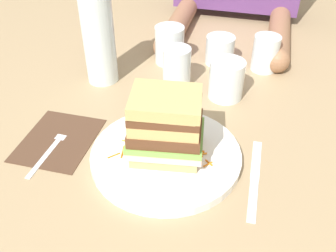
# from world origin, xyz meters

# --- Properties ---
(ground_plane) EXTENTS (3.00, 3.00, 0.00)m
(ground_plane) POSITION_xyz_m (0.00, 0.00, 0.00)
(ground_plane) COLOR #9E8460
(main_plate) EXTENTS (0.28, 0.28, 0.02)m
(main_plate) POSITION_xyz_m (-0.00, -0.00, 0.01)
(main_plate) COLOR white
(main_plate) RESTS_ON ground_plane
(sandwich) EXTENTS (0.15, 0.12, 0.13)m
(sandwich) POSITION_xyz_m (-0.00, -0.00, 0.08)
(sandwich) COLOR tan
(sandwich) RESTS_ON main_plate
(carrot_shred_0) EXTENTS (0.01, 0.03, 0.00)m
(carrot_shred_0) POSITION_xyz_m (-0.08, -0.02, 0.02)
(carrot_shred_0) COLOR orange
(carrot_shred_0) RESTS_ON main_plate
(carrot_shred_1) EXTENTS (0.02, 0.02, 0.00)m
(carrot_shred_1) POSITION_xyz_m (-0.09, -0.03, 0.02)
(carrot_shred_1) COLOR orange
(carrot_shred_1) RESTS_ON main_plate
(carrot_shred_2) EXTENTS (0.01, 0.02, 0.00)m
(carrot_shred_2) POSITION_xyz_m (-0.06, -0.01, 0.02)
(carrot_shred_2) COLOR orange
(carrot_shred_2) RESTS_ON main_plate
(carrot_shred_3) EXTENTS (0.03, 0.01, 0.00)m
(carrot_shred_3) POSITION_xyz_m (-0.07, 0.01, 0.02)
(carrot_shred_3) COLOR orange
(carrot_shred_3) RESTS_ON main_plate
(carrot_shred_4) EXTENTS (0.01, 0.03, 0.00)m
(carrot_shred_4) POSITION_xyz_m (-0.06, -0.02, 0.02)
(carrot_shred_4) COLOR orange
(carrot_shred_4) RESTS_ON main_plate
(carrot_shred_5) EXTENTS (0.02, 0.01, 0.00)m
(carrot_shred_5) POSITION_xyz_m (0.08, -0.01, 0.02)
(carrot_shred_5) COLOR orange
(carrot_shred_5) RESTS_ON main_plate
(carrot_shred_6) EXTENTS (0.03, 0.02, 0.00)m
(carrot_shred_6) POSITION_xyz_m (0.06, 0.01, 0.02)
(carrot_shred_6) COLOR orange
(carrot_shred_6) RESTS_ON main_plate
(carrot_shred_7) EXTENTS (0.01, 0.02, 0.00)m
(carrot_shred_7) POSITION_xyz_m (0.06, 0.01, 0.02)
(carrot_shred_7) COLOR orange
(carrot_shred_7) RESTS_ON main_plate
(carrot_shred_8) EXTENTS (0.02, 0.01, 0.00)m
(carrot_shred_8) POSITION_xyz_m (0.06, 0.02, 0.02)
(carrot_shred_8) COLOR orange
(carrot_shred_8) RESTS_ON main_plate
(carrot_shred_9) EXTENTS (0.01, 0.02, 0.00)m
(carrot_shred_9) POSITION_xyz_m (0.08, -0.01, 0.02)
(carrot_shred_9) COLOR orange
(carrot_shred_9) RESTS_ON main_plate
(napkin_dark) EXTENTS (0.14, 0.17, 0.00)m
(napkin_dark) POSITION_xyz_m (-0.22, -0.00, 0.00)
(napkin_dark) COLOR #4C3323
(napkin_dark) RESTS_ON ground_plane
(fork) EXTENTS (0.02, 0.17, 0.00)m
(fork) POSITION_xyz_m (-0.22, -0.02, 0.00)
(fork) COLOR silver
(fork) RESTS_ON napkin_dark
(knife) EXTENTS (0.02, 0.20, 0.00)m
(knife) POSITION_xyz_m (0.16, -0.01, 0.00)
(knife) COLOR silver
(knife) RESTS_ON ground_plane
(juice_glass) EXTENTS (0.08, 0.08, 0.09)m
(juice_glass) POSITION_xyz_m (0.08, 0.24, 0.04)
(juice_glass) COLOR white
(juice_glass) RESTS_ON ground_plane
(water_bottle) EXTENTS (0.07, 0.07, 0.29)m
(water_bottle) POSITION_xyz_m (-0.22, 0.24, 0.13)
(water_bottle) COLOR silver
(water_bottle) RESTS_ON ground_plane
(empty_tumbler_0) EXTENTS (0.07, 0.07, 0.10)m
(empty_tumbler_0) POSITION_xyz_m (-0.09, 0.36, 0.05)
(empty_tumbler_0) COLOR silver
(empty_tumbler_0) RESTS_ON ground_plane
(empty_tumbler_1) EXTENTS (0.07, 0.07, 0.09)m
(empty_tumbler_1) POSITION_xyz_m (-0.04, 0.26, 0.05)
(empty_tumbler_1) COLOR silver
(empty_tumbler_1) RESTS_ON ground_plane
(empty_tumbler_2) EXTENTS (0.07, 0.07, 0.07)m
(empty_tumbler_2) POSITION_xyz_m (0.04, 0.39, 0.04)
(empty_tumbler_2) COLOR silver
(empty_tumbler_2) RESTS_ON ground_plane
(empty_tumbler_3) EXTENTS (0.06, 0.06, 0.09)m
(empty_tumbler_3) POSITION_xyz_m (0.15, 0.39, 0.04)
(empty_tumbler_3) COLOR silver
(empty_tumbler_3) RESTS_ON ground_plane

